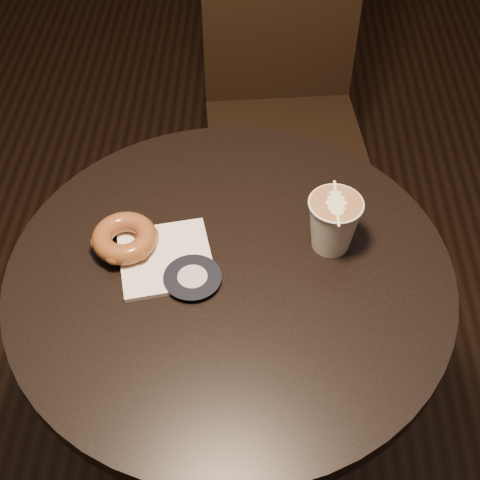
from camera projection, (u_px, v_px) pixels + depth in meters
The scene contains 5 objects.
cafe_table at pixel (231, 340), 1.19m from camera, with size 0.70×0.70×0.75m.
chair at pixel (283, 85), 1.70m from camera, with size 0.43×0.43×0.99m.
pastry_bag at pixel (166, 258), 1.05m from camera, with size 0.14×0.14×0.01m, color white.
doughnut at pixel (125, 238), 1.05m from camera, with size 0.10×0.10×0.03m, color brown.
latte_cup at pixel (333, 224), 1.04m from camera, with size 0.09×0.09×0.10m, color white, non-canonical shape.
Camera 1 is at (0.03, -0.66, 1.56)m, focal length 50.00 mm.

